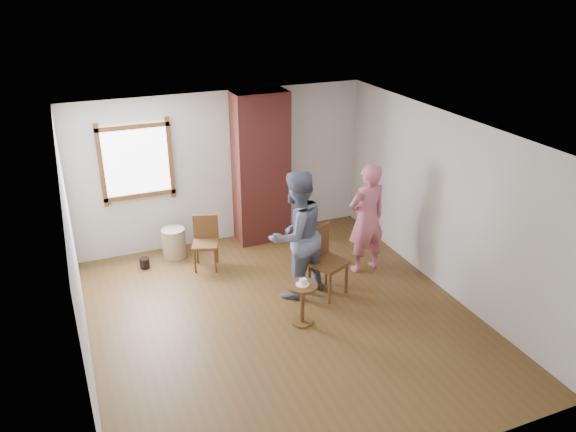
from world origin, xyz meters
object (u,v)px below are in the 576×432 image
object	(u,v)px
stoneware_crock	(174,243)
dining_chair_left	(206,239)
man	(296,235)
dining_chair_right	(324,257)
side_table	(302,297)
person_pink	(367,218)

from	to	relation	value
stoneware_crock	dining_chair_left	world-z (taller)	dining_chair_left
man	dining_chair_left	bearing A→B (deg)	-71.16
stoneware_crock	dining_chair_left	distance (m)	0.71
dining_chair_right	side_table	bearing A→B (deg)	-158.80
man	side_table	bearing A→B (deg)	54.38
stoneware_crock	dining_chair_right	xyz separation A→B (m)	(1.80, -1.95, 0.32)
dining_chair_right	man	xyz separation A→B (m)	(-0.39, 0.13, 0.38)
side_table	man	world-z (taller)	man
dining_chair_left	dining_chair_right	world-z (taller)	dining_chair_right
person_pink	stoneware_crock	bearing A→B (deg)	-36.03
dining_chair_right	side_table	distance (m)	0.89
side_table	man	distance (m)	0.95
dining_chair_left	person_pink	distance (m)	2.54
stoneware_crock	side_table	world-z (taller)	side_table
side_table	person_pink	distance (m)	1.86
stoneware_crock	side_table	bearing A→B (deg)	-65.32
stoneware_crock	man	xyz separation A→B (m)	(1.41, -1.82, 0.70)
dining_chair_left	side_table	distance (m)	2.19
dining_chair_right	person_pink	size ratio (longest dim) A/B	0.57
man	dining_chair_right	bearing A→B (deg)	143.20
stoneware_crock	dining_chair_right	world-z (taller)	dining_chair_right
stoneware_crock	person_pink	world-z (taller)	person_pink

